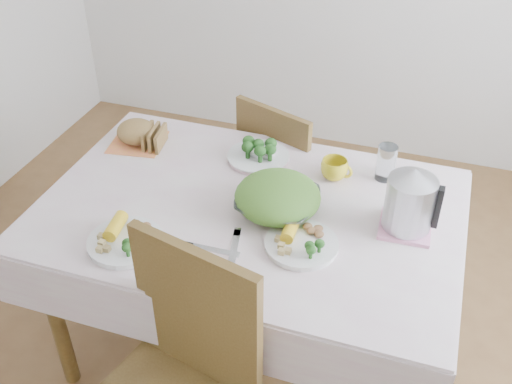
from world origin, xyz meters
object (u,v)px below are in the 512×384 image
(dining_table, at_px, (250,284))
(dinner_plate_right, at_px, (301,244))
(yellow_mug, at_px, (334,169))
(chair_far, at_px, (295,175))
(electric_kettle, at_px, (410,200))
(salad_bowl, at_px, (277,203))
(dinner_plate_left, at_px, (126,242))

(dining_table, distance_m, dinner_plate_right, 0.49)
(yellow_mug, bearing_deg, chair_far, 122.51)
(electric_kettle, bearing_deg, salad_bowl, -165.34)
(chair_far, height_order, dinner_plate_right, chair_far)
(salad_bowl, bearing_deg, chair_far, 99.16)
(dinner_plate_left, relative_size, electric_kettle, 1.10)
(dinner_plate_left, distance_m, dinner_plate_right, 0.58)
(chair_far, relative_size, salad_bowl, 3.11)
(dinner_plate_left, xyz_separation_m, yellow_mug, (0.57, 0.60, 0.03))
(dinner_plate_left, xyz_separation_m, electric_kettle, (0.87, 0.38, 0.11))
(dining_table, height_order, dinner_plate_right, dinner_plate_right)
(yellow_mug, relative_size, electric_kettle, 0.45)
(yellow_mug, bearing_deg, salad_bowl, -118.32)
(salad_bowl, height_order, yellow_mug, yellow_mug)
(salad_bowl, xyz_separation_m, electric_kettle, (0.44, 0.05, 0.09))
(electric_kettle, bearing_deg, chair_far, 140.34)
(dinner_plate_right, distance_m, yellow_mug, 0.43)
(chair_far, height_order, yellow_mug, chair_far)
(dinner_plate_right, relative_size, electric_kettle, 1.07)
(chair_far, xyz_separation_m, dinner_plate_right, (0.24, -0.82, 0.31))
(chair_far, distance_m, electric_kettle, 0.93)
(dinner_plate_left, height_order, electric_kettle, electric_kettle)
(dining_table, bearing_deg, chair_far, 90.25)
(chair_far, xyz_separation_m, yellow_mug, (0.25, -0.39, 0.34))
(dinner_plate_left, bearing_deg, salad_bowl, 38.01)
(dining_table, bearing_deg, electric_kettle, 5.91)
(dining_table, relative_size, yellow_mug, 13.38)
(chair_far, xyz_separation_m, salad_bowl, (0.11, -0.66, 0.33))
(dining_table, height_order, yellow_mug, yellow_mug)
(dinner_plate_right, xyz_separation_m, electric_kettle, (0.31, 0.21, 0.11))
(salad_bowl, xyz_separation_m, dinner_plate_right, (0.13, -0.16, -0.02))
(dining_table, xyz_separation_m, dinner_plate_left, (-0.32, -0.32, 0.40))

